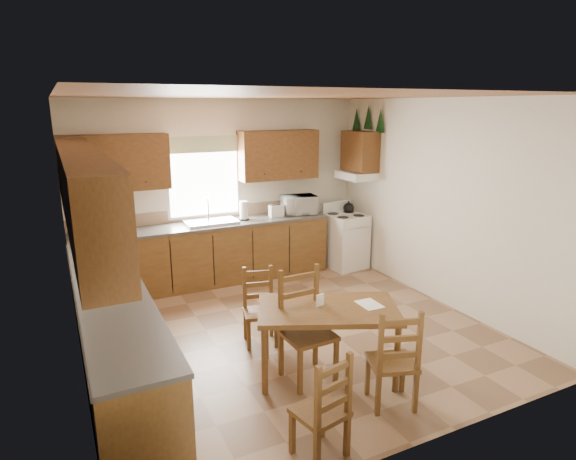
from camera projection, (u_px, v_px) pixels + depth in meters
name	position (u px, v px, depth m)	size (l,w,h in m)	color
floor	(288.00, 330.00, 5.73)	(4.50, 4.50, 0.00)	#8B694B
ceiling	(288.00, 96.00, 5.05)	(4.50, 4.50, 0.00)	brown
wall_left	(69.00, 245.00, 4.43)	(4.50, 4.50, 0.00)	silver
wall_right	(440.00, 203.00, 6.36)	(4.50, 4.50, 0.00)	silver
wall_back	(223.00, 190.00, 7.35)	(4.50, 4.50, 0.00)	silver
wall_front	(426.00, 286.00, 3.44)	(4.50, 4.50, 0.00)	silver
lower_cab_back	(208.00, 255.00, 7.16)	(3.75, 0.60, 0.88)	brown
lower_cab_left	(114.00, 335.00, 4.66)	(0.60, 3.60, 0.88)	brown
counter_back	(206.00, 225.00, 7.04)	(3.75, 0.63, 0.04)	#484440
counter_left	(110.00, 291.00, 4.54)	(0.63, 3.60, 0.04)	#484440
backsplash	(200.00, 214.00, 7.26)	(3.75, 0.01, 0.18)	#8D6F55
upper_cab_back_left	(115.00, 163.00, 6.42)	(1.41, 0.33, 0.75)	brown
upper_cab_back_right	(278.00, 155.00, 7.45)	(1.25, 0.33, 0.75)	brown
upper_cab_left	(84.00, 192.00, 4.25)	(0.33, 3.60, 0.75)	brown
upper_cab_stove	(360.00, 151.00, 7.58)	(0.33, 0.62, 0.62)	brown
range_hood	(356.00, 175.00, 7.65)	(0.44, 0.62, 0.12)	silver
window_frame	(204.00, 178.00, 7.14)	(1.13, 0.02, 1.18)	silver
window_pane	(204.00, 178.00, 7.14)	(1.05, 0.01, 1.10)	white
window_valance	(203.00, 144.00, 6.99)	(1.19, 0.01, 0.24)	#577F46
sink_basin	(211.00, 222.00, 7.06)	(0.75, 0.45, 0.04)	silver
pine_decal_a	(380.00, 120.00, 7.23)	(0.22, 0.22, 0.36)	#103412
pine_decal_b	(368.00, 117.00, 7.50)	(0.22, 0.22, 0.36)	#103412
pine_decal_c	(356.00, 119.00, 7.79)	(0.22, 0.22, 0.36)	#103412
stove	(345.00, 241.00, 7.90)	(0.58, 0.60, 0.86)	silver
coffeemaker	(94.00, 222.00, 6.35)	(0.22, 0.26, 0.38)	silver
paper_towel	(244.00, 211.00, 7.24)	(0.12, 0.12, 0.29)	white
toaster	(276.00, 211.00, 7.48)	(0.22, 0.14, 0.18)	silver
microwave	(299.00, 205.00, 7.65)	(0.49, 0.35, 0.29)	silver
dining_table	(327.00, 341.00, 4.72)	(1.34, 0.76, 0.72)	brown
chair_near_left	(320.00, 405.00, 3.59)	(0.36, 0.35, 0.86)	brown
chair_near_right	(392.00, 356.00, 4.22)	(0.39, 0.38, 0.94)	brown
chair_far_left	(308.00, 328.00, 4.58)	(0.46, 0.43, 1.09)	brown
chair_far_right	(260.00, 308.00, 5.32)	(0.36, 0.34, 0.85)	brown
table_paper	(369.00, 304.00, 4.69)	(0.20, 0.26, 0.00)	white
table_card	(320.00, 300.00, 4.64)	(0.09, 0.02, 0.12)	white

